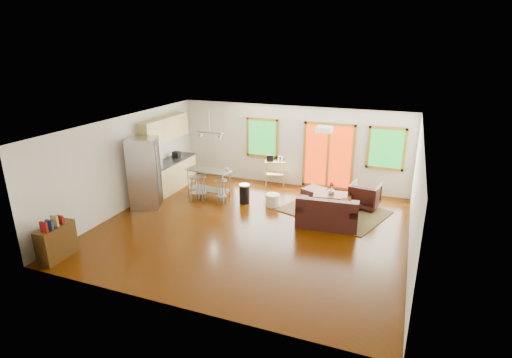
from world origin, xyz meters
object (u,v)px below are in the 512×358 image
(refrigerator, at_px, (145,173))
(island, at_px, (209,178))
(coffee_table, at_px, (332,196))
(kitchen_cart, at_px, (274,164))
(rug, at_px, (334,211))
(armchair, at_px, (365,194))
(ottoman, at_px, (314,195))
(loveseat, at_px, (327,214))

(refrigerator, xyz_separation_m, island, (1.32, 1.29, -0.41))
(coffee_table, bearing_deg, refrigerator, -161.02)
(refrigerator, xyz_separation_m, kitchen_cart, (2.84, 3.01, -0.30))
(rug, xyz_separation_m, armchair, (0.73, 0.59, 0.39))
(coffee_table, height_order, ottoman, coffee_table)
(ottoman, height_order, island, island)
(coffee_table, relative_size, kitchen_cart, 1.09)
(coffee_table, xyz_separation_m, kitchen_cart, (-2.16, 1.29, 0.34))
(armchair, bearing_deg, coffee_table, 31.67)
(rug, relative_size, armchair, 3.26)
(ottoman, bearing_deg, loveseat, -66.13)
(ottoman, bearing_deg, island, -165.94)
(rug, height_order, armchair, armchair)
(ottoman, height_order, kitchen_cart, kitchen_cart)
(armchair, relative_size, kitchen_cart, 0.78)
(refrigerator, bearing_deg, coffee_table, -5.02)
(armchair, height_order, ottoman, armchair)
(armchair, relative_size, island, 0.58)
(loveseat, xyz_separation_m, refrigerator, (-5.10, -0.50, 0.67))
(island, bearing_deg, coffee_table, 6.68)
(island, bearing_deg, armchair, 9.94)
(refrigerator, height_order, island, refrigerator)
(island, bearing_deg, kitchen_cart, 48.59)
(ottoman, distance_m, kitchen_cart, 1.90)
(refrigerator, bearing_deg, island, 20.24)
(ottoman, relative_size, island, 0.43)
(ottoman, bearing_deg, kitchen_cart, 148.97)
(ottoman, bearing_deg, coffee_table, -30.22)
(armchair, bearing_deg, rug, 47.56)
(rug, bearing_deg, ottoman, 140.88)
(loveseat, distance_m, armchair, 1.75)
(loveseat, bearing_deg, rug, 83.68)
(armchair, height_order, island, island)
(loveseat, relative_size, armchair, 2.01)
(loveseat, bearing_deg, ottoman, 108.46)
(refrigerator, bearing_deg, rug, -7.78)
(refrigerator, bearing_deg, loveseat, -18.36)
(coffee_table, bearing_deg, kitchen_cart, 149.19)
(ottoman, bearing_deg, armchair, 0.79)
(ottoman, bearing_deg, rug, -39.12)
(refrigerator, distance_m, island, 1.89)
(refrigerator, bearing_deg, kitchen_cart, 22.65)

